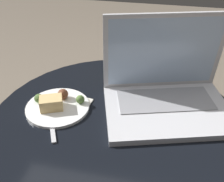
{
  "coord_description": "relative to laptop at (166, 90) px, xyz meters",
  "views": [
    {
      "loc": [
        0.11,
        -0.56,
        1.02
      ],
      "look_at": [
        -0.02,
        0.04,
        0.6
      ],
      "focal_mm": 42.0,
      "sensor_mm": 36.0,
      "label": 1
    }
  ],
  "objects": [
    {
      "name": "beer_glass",
      "position": [
        -0.16,
        0.12,
        0.04
      ],
      "size": [
        0.06,
        0.06,
        0.18
      ],
      "color": "gold",
      "rests_on": "table"
    },
    {
      "name": "snack_plate",
      "position": [
        -0.32,
        -0.09,
        -0.04
      ],
      "size": [
        0.19,
        0.19,
        0.05
      ],
      "color": "white",
      "rests_on": "table"
    },
    {
      "name": "napkin",
      "position": [
        -0.3,
        -0.07,
        -0.05
      ],
      "size": [
        0.17,
        0.13,
        0.0
      ],
      "color": "silver",
      "rests_on": "table"
    },
    {
      "name": "fork",
      "position": [
        -0.32,
        -0.13,
        -0.05
      ],
      "size": [
        0.1,
        0.18,
        0.0
      ],
      "color": "silver",
      "rests_on": "table"
    },
    {
      "name": "table",
      "position": [
        -0.13,
        -0.1,
        -0.18
      ],
      "size": [
        0.73,
        0.73,
        0.53
      ],
      "color": "#515156",
      "rests_on": "ground_plane"
    },
    {
      "name": "laptop",
      "position": [
        0.0,
        0.0,
        0.0
      ],
      "size": [
        0.42,
        0.34,
        0.26
      ],
      "color": "silver",
      "rests_on": "table"
    }
  ]
}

